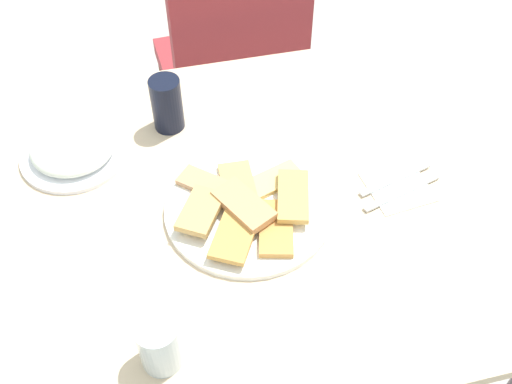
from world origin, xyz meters
The scene contains 10 objects.
ground_plane centered at (0.00, 0.00, 0.00)m, with size 6.00×6.00×0.00m, color #B3B0A7.
dining_table centered at (0.00, 0.00, 0.68)m, with size 1.00×0.89×0.77m.
dining_chair centered at (0.10, 0.77, 0.52)m, with size 0.44×0.45×0.92m.
pide_platter centered at (-0.03, -0.03, 0.78)m, with size 0.32×0.32×0.05m.
salad_plate_greens centered at (-0.35, 0.20, 0.79)m, with size 0.24×0.24×0.05m.
soda_can centered at (-0.14, 0.25, 0.83)m, with size 0.07×0.07×0.12m, color black.
drinking_glass centered at (-0.23, -0.30, 0.82)m, with size 0.07×0.07×0.10m, color silver.
paper_napkin centered at (0.27, -0.04, 0.77)m, with size 0.12×0.12×0.00m, color white.
fork centered at (0.27, -0.06, 0.78)m, with size 0.18×0.01×0.01m, color silver.
spoon centered at (0.27, -0.02, 0.78)m, with size 0.17×0.01×0.01m, color silver.
Camera 1 is at (-0.19, -0.75, 1.67)m, focal length 42.45 mm.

